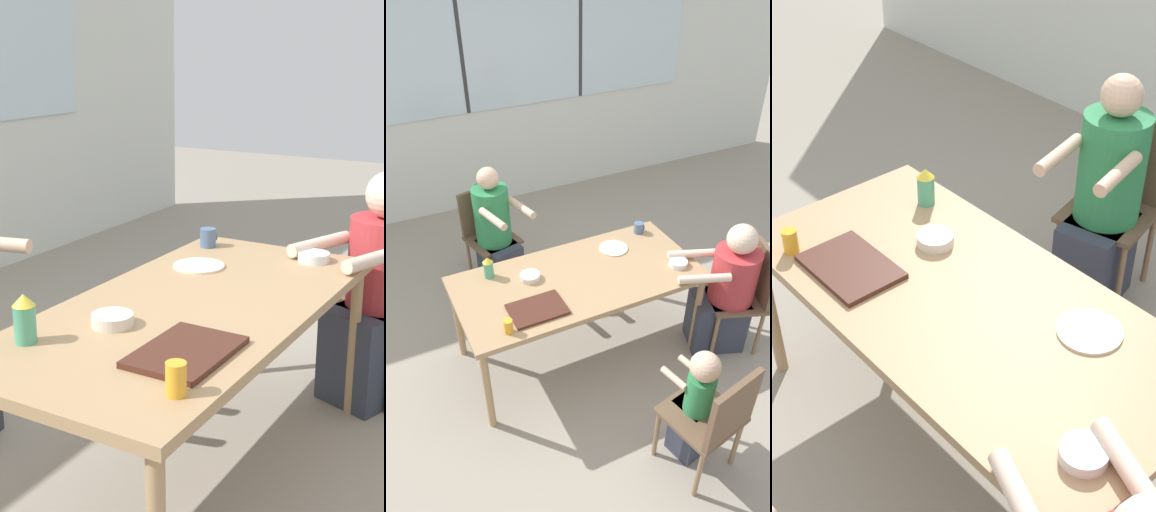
% 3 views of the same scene
% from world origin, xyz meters
% --- Properties ---
extents(ground_plane, '(16.00, 16.00, 0.00)m').
position_xyz_m(ground_plane, '(0.00, 0.00, 0.00)').
color(ground_plane, gray).
extents(wall_back_with_windows, '(8.40, 0.08, 2.80)m').
position_xyz_m(wall_back_with_windows, '(0.00, 2.64, 1.42)').
color(wall_back_with_windows, silver).
rests_on(wall_back_with_windows, ground_plane).
extents(dining_table, '(1.74, 0.83, 0.73)m').
position_xyz_m(dining_table, '(0.00, 0.00, 0.67)').
color(dining_table, tan).
rests_on(dining_table, ground_plane).
extents(chair_for_woman_green_shirt, '(0.48, 0.48, 0.87)m').
position_xyz_m(chair_for_woman_green_shirt, '(-0.30, 1.24, 0.52)').
color(chair_for_woman_green_shirt, brown).
rests_on(chair_for_woman_green_shirt, ground_plane).
extents(chair_for_man_blue_shirt, '(0.52, 0.52, 0.87)m').
position_xyz_m(chair_for_man_blue_shirt, '(1.20, -0.46, 0.52)').
color(chair_for_man_blue_shirt, brown).
rests_on(chair_for_man_blue_shirt, ground_plane).
extents(chair_for_toddler, '(0.47, 0.47, 0.87)m').
position_xyz_m(chair_for_toddler, '(0.25, -1.26, 0.52)').
color(chair_for_toddler, brown).
rests_on(chair_for_toddler, ground_plane).
extents(person_woman_green_shirt, '(0.43, 0.61, 1.15)m').
position_xyz_m(person_woman_green_shirt, '(-0.26, 1.08, 0.52)').
color(person_woman_green_shirt, '#333847').
rests_on(person_woman_green_shirt, ground_plane).
extents(person_man_blue_shirt, '(0.68, 0.52, 1.09)m').
position_xyz_m(person_man_blue_shirt, '(1.04, -0.40, 0.48)').
color(person_man_blue_shirt, '#333847').
rests_on(person_man_blue_shirt, ground_plane).
extents(person_toddler, '(0.22, 0.33, 0.90)m').
position_xyz_m(person_toddler, '(0.22, -1.11, 0.45)').
color(person_toddler, '#333847').
rests_on(person_toddler, ground_plane).
extents(food_tray_dark, '(0.36, 0.25, 0.02)m').
position_xyz_m(food_tray_dark, '(-0.39, -0.20, 0.74)').
color(food_tray_dark, '#472319').
rests_on(food_tray_dark, dining_table).
extents(coffee_mug, '(0.08, 0.07, 0.09)m').
position_xyz_m(coffee_mug, '(0.69, 0.31, 0.77)').
color(coffee_mug, slate).
rests_on(coffee_mug, dining_table).
extents(sippy_cup, '(0.07, 0.07, 0.16)m').
position_xyz_m(sippy_cup, '(-0.56, 0.28, 0.81)').
color(sippy_cup, '#4CA57F').
rests_on(sippy_cup, dining_table).
extents(juice_glass, '(0.06, 0.06, 0.09)m').
position_xyz_m(juice_glass, '(-0.63, -0.31, 0.77)').
color(juice_glass, gold).
rests_on(juice_glass, dining_table).
extents(bowl_white_shallow, '(0.14, 0.14, 0.04)m').
position_xyz_m(bowl_white_shallow, '(-0.31, 0.13, 0.75)').
color(bowl_white_shallow, silver).
rests_on(bowl_white_shallow, dining_table).
extents(bowl_cereal, '(0.14, 0.14, 0.04)m').
position_xyz_m(bowl_cereal, '(0.72, -0.19, 0.75)').
color(bowl_cereal, silver).
rests_on(bowl_cereal, dining_table).
extents(plate_tortillas, '(0.22, 0.22, 0.01)m').
position_xyz_m(plate_tortillas, '(0.40, 0.20, 0.73)').
color(plate_tortillas, beige).
rests_on(plate_tortillas, dining_table).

